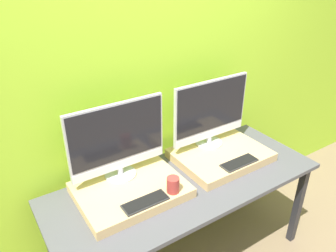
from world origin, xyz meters
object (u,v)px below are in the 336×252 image
at_px(mug, 173,185).
at_px(monitor_right, 211,112).
at_px(keyboard_left, 145,202).
at_px(monitor_left, 118,140).
at_px(keyboard_right, 239,163).

height_order(mug, monitor_right, monitor_right).
bearing_deg(mug, keyboard_left, 180.00).
relative_size(mug, monitor_right, 0.16).
bearing_deg(mug, monitor_right, 30.77).
height_order(monitor_left, monitor_right, same).
distance_m(mug, monitor_right, 0.68).
bearing_deg(keyboard_left, keyboard_right, 0.00).
distance_m(keyboard_left, mug, 0.20).
distance_m(mug, keyboard_right, 0.55).
relative_size(monitor_left, keyboard_right, 2.30).
bearing_deg(monitor_left, keyboard_right, -23.82).
relative_size(mug, keyboard_right, 0.36).
bearing_deg(keyboard_right, keyboard_left, 180.00).
height_order(monitor_left, keyboard_left, monitor_left).
distance_m(monitor_right, keyboard_right, 0.42).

